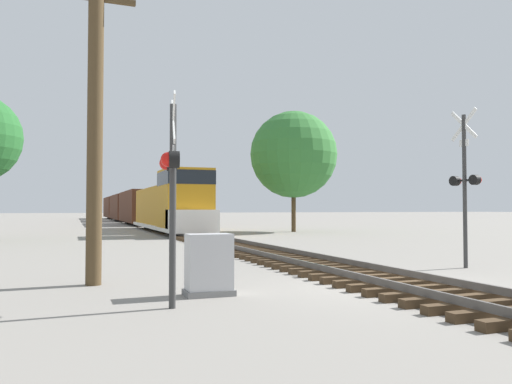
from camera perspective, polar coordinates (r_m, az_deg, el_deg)
ground_plane at (r=11.79m, az=15.28°, el=-10.43°), size 400.00×400.00×0.00m
rail_track_bed at (r=11.77m, az=15.27°, el=-9.78°), size 2.60×160.00×0.31m
freight_train at (r=61.49m, az=-13.97°, el=-1.71°), size 2.97×66.64×4.25m
crossing_signal_near at (r=9.00m, az=-9.65°, el=1.79°), size 0.43×1.01×3.79m
crossing_signal_far at (r=16.12m, az=22.79°, el=1.10°), size 0.44×1.01×4.73m
relay_cabinet at (r=10.28m, az=-5.41°, el=-8.31°), size 0.99×0.63×1.25m
utility_pole at (r=12.28m, az=-17.92°, el=7.42°), size 1.80×0.36×7.30m
tree_mid_background at (r=38.05m, az=4.31°, el=4.28°), size 6.58×6.58×9.15m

